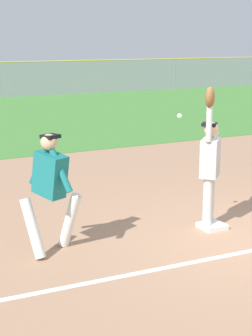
{
  "coord_description": "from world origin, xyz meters",
  "views": [
    {
      "loc": [
        -5.29,
        -6.21,
        2.98
      ],
      "look_at": [
        -1.56,
        1.02,
        1.05
      ],
      "focal_mm": 58.57,
      "sensor_mm": 36.0,
      "label": 1
    }
  ],
  "objects_px": {
    "fielder": "(210,160)",
    "baseball": "(180,116)",
    "first_base": "(212,226)",
    "runner": "(50,185)",
    "parked_car_black": "(60,78)"
  },
  "relations": [
    {
      "from": "first_base",
      "to": "runner",
      "type": "bearing_deg",
      "value": 175.55
    },
    {
      "from": "baseball",
      "to": "parked_car_black",
      "type": "bearing_deg",
      "value": 73.54
    },
    {
      "from": "baseball",
      "to": "parked_car_black",
      "type": "distance_m",
      "value": 25.19
    },
    {
      "from": "runner",
      "to": "baseball",
      "type": "height_order",
      "value": "baseball"
    },
    {
      "from": "baseball",
      "to": "runner",
      "type": "bearing_deg",
      "value": 178.94
    },
    {
      "from": "parked_car_black",
      "to": "baseball",
      "type": "bearing_deg",
      "value": -112.52
    },
    {
      "from": "fielder",
      "to": "parked_car_black",
      "type": "distance_m",
      "value": 25.12
    },
    {
      "from": "fielder",
      "to": "parked_car_black",
      "type": "height_order",
      "value": "fielder"
    },
    {
      "from": "first_base",
      "to": "runner",
      "type": "distance_m",
      "value": 2.81
    },
    {
      "from": "fielder",
      "to": "baseball",
      "type": "distance_m",
      "value": 0.89
    },
    {
      "from": "fielder",
      "to": "runner",
      "type": "xyz_separation_m",
      "value": [
        -2.6,
        0.14,
        -0.12
      ]
    },
    {
      "from": "fielder",
      "to": "baseball",
      "type": "height_order",
      "value": "fielder"
    },
    {
      "from": "parked_car_black",
      "to": "fielder",
      "type": "bearing_deg",
      "value": -111.32
    },
    {
      "from": "fielder",
      "to": "runner",
      "type": "bearing_deg",
      "value": 42.34
    },
    {
      "from": "fielder",
      "to": "runner",
      "type": "height_order",
      "value": "fielder"
    }
  ]
}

